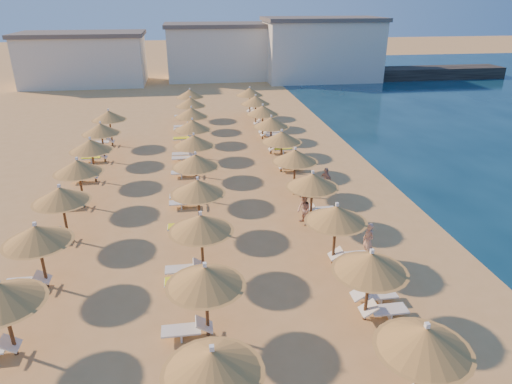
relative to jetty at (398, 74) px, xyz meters
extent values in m
plane|color=tan|center=(-26.84, -43.43, -0.75)|extent=(220.00, 220.00, 0.00)
cube|color=black|center=(0.00, 0.00, 0.00)|extent=(30.03, 4.20, 1.50)
cube|color=silver|center=(-41.91, 2.12, 2.25)|extent=(15.00, 8.00, 6.00)
cube|color=#59514C|center=(-41.91, 2.12, 5.50)|extent=(15.60, 8.48, 0.50)
cube|color=silver|center=(-23.85, 4.49, 2.65)|extent=(15.00, 8.00, 6.80)
cube|color=#59514C|center=(-23.85, 4.49, 6.30)|extent=(15.60, 8.48, 0.50)
cube|color=silver|center=(-10.81, 1.05, 3.05)|extent=(15.00, 8.00, 7.60)
cube|color=#59514C|center=(-10.81, 1.05, 7.10)|extent=(15.60, 8.48, 0.50)
cylinder|color=brown|center=(-23.24, -52.19, 0.39)|extent=(0.12, 0.12, 2.28)
cone|color=olive|center=(-23.24, -52.19, 1.63)|extent=(2.45, 2.45, 0.71)
cone|color=olive|center=(-23.24, -52.19, 1.34)|extent=(2.65, 2.65, 0.12)
cube|color=white|center=(-23.24, -52.19, 2.06)|extent=(0.12, 0.12, 0.14)
cylinder|color=brown|center=(-23.24, -48.42, 0.39)|extent=(0.12, 0.12, 2.28)
cone|color=olive|center=(-23.24, -48.42, 1.63)|extent=(2.45, 2.45, 0.71)
cone|color=olive|center=(-23.24, -48.42, 1.34)|extent=(2.65, 2.65, 0.12)
cube|color=white|center=(-23.24, -48.42, 2.06)|extent=(0.12, 0.12, 0.14)
cylinder|color=brown|center=(-23.24, -44.65, 0.39)|extent=(0.12, 0.12, 2.28)
cone|color=olive|center=(-23.24, -44.65, 1.63)|extent=(2.45, 2.45, 0.71)
cone|color=olive|center=(-23.24, -44.65, 1.34)|extent=(2.65, 2.65, 0.12)
cube|color=white|center=(-23.24, -44.65, 2.06)|extent=(0.12, 0.12, 0.14)
cylinder|color=brown|center=(-23.24, -40.87, 0.39)|extent=(0.12, 0.12, 2.28)
cone|color=olive|center=(-23.24, -40.87, 1.63)|extent=(2.45, 2.45, 0.71)
cone|color=olive|center=(-23.24, -40.87, 1.34)|extent=(2.65, 2.65, 0.12)
cube|color=white|center=(-23.24, -40.87, 2.06)|extent=(0.12, 0.12, 0.14)
cylinder|color=brown|center=(-23.24, -37.10, 0.39)|extent=(0.12, 0.12, 2.28)
cone|color=olive|center=(-23.24, -37.10, 1.63)|extent=(2.45, 2.45, 0.71)
cone|color=olive|center=(-23.24, -37.10, 1.34)|extent=(2.65, 2.65, 0.12)
cube|color=white|center=(-23.24, -37.10, 2.06)|extent=(0.12, 0.12, 0.14)
cylinder|color=brown|center=(-23.24, -33.33, 0.39)|extent=(0.12, 0.12, 2.28)
cone|color=olive|center=(-23.24, -33.33, 1.63)|extent=(2.45, 2.45, 0.71)
cone|color=olive|center=(-23.24, -33.33, 1.34)|extent=(2.65, 2.65, 0.12)
cube|color=white|center=(-23.24, -33.33, 2.06)|extent=(0.12, 0.12, 0.14)
cylinder|color=brown|center=(-23.24, -29.55, 0.39)|extent=(0.12, 0.12, 2.28)
cone|color=olive|center=(-23.24, -29.55, 1.63)|extent=(2.45, 2.45, 0.71)
cone|color=olive|center=(-23.24, -29.55, 1.34)|extent=(2.65, 2.65, 0.12)
cube|color=white|center=(-23.24, -29.55, 2.06)|extent=(0.12, 0.12, 0.14)
cylinder|color=brown|center=(-23.24, -25.78, 0.39)|extent=(0.12, 0.12, 2.28)
cone|color=olive|center=(-23.24, -25.78, 1.63)|extent=(2.45, 2.45, 0.71)
cone|color=olive|center=(-23.24, -25.78, 1.34)|extent=(2.65, 2.65, 0.12)
cube|color=white|center=(-23.24, -25.78, 2.06)|extent=(0.12, 0.12, 0.14)
cylinder|color=brown|center=(-23.24, -22.00, 0.39)|extent=(0.12, 0.12, 2.28)
cone|color=olive|center=(-23.24, -22.00, 1.63)|extent=(2.45, 2.45, 0.71)
cone|color=olive|center=(-23.24, -22.00, 1.34)|extent=(2.65, 2.65, 0.12)
cube|color=white|center=(-23.24, -22.00, 2.06)|extent=(0.12, 0.12, 0.14)
cylinder|color=brown|center=(-23.24, -18.23, 0.39)|extent=(0.12, 0.12, 2.28)
cone|color=olive|center=(-23.24, -18.23, 1.63)|extent=(2.45, 2.45, 0.71)
cone|color=olive|center=(-23.24, -18.23, 1.34)|extent=(2.65, 2.65, 0.12)
cube|color=white|center=(-23.24, -18.23, 2.06)|extent=(0.12, 0.12, 0.14)
cone|color=olive|center=(-28.82, -52.19, 1.63)|extent=(2.45, 2.45, 0.71)
cone|color=olive|center=(-28.82, -52.19, 1.34)|extent=(2.65, 2.65, 0.12)
cube|color=white|center=(-28.82, -52.19, 2.06)|extent=(0.12, 0.12, 0.14)
cylinder|color=brown|center=(-28.82, -48.42, 0.39)|extent=(0.12, 0.12, 2.28)
cone|color=olive|center=(-28.82, -48.42, 1.63)|extent=(2.45, 2.45, 0.71)
cone|color=olive|center=(-28.82, -48.42, 1.34)|extent=(2.65, 2.65, 0.12)
cube|color=white|center=(-28.82, -48.42, 2.06)|extent=(0.12, 0.12, 0.14)
cylinder|color=brown|center=(-28.82, -44.65, 0.39)|extent=(0.12, 0.12, 2.28)
cone|color=olive|center=(-28.82, -44.65, 1.63)|extent=(2.45, 2.45, 0.71)
cone|color=olive|center=(-28.82, -44.65, 1.34)|extent=(2.65, 2.65, 0.12)
cube|color=white|center=(-28.82, -44.65, 2.06)|extent=(0.12, 0.12, 0.14)
cylinder|color=brown|center=(-28.82, -40.87, 0.39)|extent=(0.12, 0.12, 2.28)
cone|color=olive|center=(-28.82, -40.87, 1.63)|extent=(2.45, 2.45, 0.71)
cone|color=olive|center=(-28.82, -40.87, 1.34)|extent=(2.65, 2.65, 0.12)
cube|color=white|center=(-28.82, -40.87, 2.06)|extent=(0.12, 0.12, 0.14)
cylinder|color=brown|center=(-28.82, -37.10, 0.39)|extent=(0.12, 0.12, 2.28)
cone|color=olive|center=(-28.82, -37.10, 1.63)|extent=(2.45, 2.45, 0.71)
cone|color=olive|center=(-28.82, -37.10, 1.34)|extent=(2.65, 2.65, 0.12)
cube|color=white|center=(-28.82, -37.10, 2.06)|extent=(0.12, 0.12, 0.14)
cylinder|color=brown|center=(-28.82, -33.33, 0.39)|extent=(0.12, 0.12, 2.28)
cone|color=olive|center=(-28.82, -33.33, 1.63)|extent=(2.45, 2.45, 0.71)
cone|color=olive|center=(-28.82, -33.33, 1.34)|extent=(2.65, 2.65, 0.12)
cube|color=white|center=(-28.82, -33.33, 2.06)|extent=(0.12, 0.12, 0.14)
cylinder|color=brown|center=(-28.82, -29.55, 0.39)|extent=(0.12, 0.12, 2.28)
cone|color=olive|center=(-28.82, -29.55, 1.63)|extent=(2.45, 2.45, 0.71)
cone|color=olive|center=(-28.82, -29.55, 1.34)|extent=(2.65, 2.65, 0.12)
cube|color=white|center=(-28.82, -29.55, 2.06)|extent=(0.12, 0.12, 0.14)
cylinder|color=brown|center=(-28.82, -25.78, 0.39)|extent=(0.12, 0.12, 2.28)
cone|color=olive|center=(-28.82, -25.78, 1.63)|extent=(2.45, 2.45, 0.71)
cone|color=olive|center=(-28.82, -25.78, 1.34)|extent=(2.65, 2.65, 0.12)
cube|color=white|center=(-28.82, -25.78, 2.06)|extent=(0.12, 0.12, 0.14)
cylinder|color=brown|center=(-28.82, -22.00, 0.39)|extent=(0.12, 0.12, 2.28)
cone|color=olive|center=(-28.82, -22.00, 1.63)|extent=(2.45, 2.45, 0.71)
cone|color=olive|center=(-28.82, -22.00, 1.34)|extent=(2.65, 2.65, 0.12)
cube|color=white|center=(-28.82, -22.00, 2.06)|extent=(0.12, 0.12, 0.14)
cylinder|color=brown|center=(-28.82, -18.23, 0.39)|extent=(0.12, 0.12, 2.28)
cone|color=olive|center=(-28.82, -18.23, 1.63)|extent=(2.45, 2.45, 0.71)
cone|color=olive|center=(-28.82, -18.23, 1.34)|extent=(2.65, 2.65, 0.12)
cube|color=white|center=(-28.82, -18.23, 2.06)|extent=(0.12, 0.12, 0.14)
cylinder|color=brown|center=(-35.01, -48.42, 0.39)|extent=(0.12, 0.12, 2.28)
cone|color=olive|center=(-35.01, -48.42, 1.63)|extent=(2.45, 2.45, 0.71)
cone|color=olive|center=(-35.01, -48.42, 1.34)|extent=(2.65, 2.65, 0.12)
cylinder|color=brown|center=(-35.01, -44.65, 0.39)|extent=(0.12, 0.12, 2.28)
cone|color=olive|center=(-35.01, -44.65, 1.63)|extent=(2.45, 2.45, 0.71)
cone|color=olive|center=(-35.01, -44.65, 1.34)|extent=(2.65, 2.65, 0.12)
cube|color=white|center=(-35.01, -44.65, 2.06)|extent=(0.12, 0.12, 0.14)
cylinder|color=brown|center=(-35.01, -40.87, 0.39)|extent=(0.12, 0.12, 2.28)
cone|color=olive|center=(-35.01, -40.87, 1.63)|extent=(2.45, 2.45, 0.71)
cone|color=olive|center=(-35.01, -40.87, 1.34)|extent=(2.65, 2.65, 0.12)
cube|color=white|center=(-35.01, -40.87, 2.06)|extent=(0.12, 0.12, 0.14)
cylinder|color=brown|center=(-35.01, -37.10, 0.39)|extent=(0.12, 0.12, 2.28)
cone|color=olive|center=(-35.01, -37.10, 1.63)|extent=(2.45, 2.45, 0.71)
cone|color=olive|center=(-35.01, -37.10, 1.34)|extent=(2.65, 2.65, 0.12)
cube|color=white|center=(-35.01, -37.10, 2.06)|extent=(0.12, 0.12, 0.14)
cylinder|color=brown|center=(-35.01, -33.33, 0.39)|extent=(0.12, 0.12, 2.28)
cone|color=olive|center=(-35.01, -33.33, 1.63)|extent=(2.45, 2.45, 0.71)
cone|color=olive|center=(-35.01, -33.33, 1.34)|extent=(2.65, 2.65, 0.12)
cube|color=white|center=(-35.01, -33.33, 2.06)|extent=(0.12, 0.12, 0.14)
cylinder|color=brown|center=(-35.01, -29.55, 0.39)|extent=(0.12, 0.12, 2.28)
cone|color=olive|center=(-35.01, -29.55, 1.63)|extent=(2.45, 2.45, 0.71)
cone|color=olive|center=(-35.01, -29.55, 1.34)|extent=(2.65, 2.65, 0.12)
cube|color=white|center=(-35.01, -29.55, 2.06)|extent=(0.12, 0.12, 0.14)
cylinder|color=brown|center=(-35.01, -25.78, 0.39)|extent=(0.12, 0.12, 2.28)
cone|color=olive|center=(-35.01, -25.78, 1.63)|extent=(2.45, 2.45, 0.71)
cone|color=olive|center=(-35.01, -25.78, 1.34)|extent=(2.65, 2.65, 0.12)
cube|color=white|center=(-35.01, -25.78, 2.06)|extent=(0.12, 0.12, 0.14)
cube|color=white|center=(-22.34, -48.42, -0.43)|extent=(1.32, 0.61, 0.06)
cube|color=white|center=(-22.34, -48.42, -0.59)|extent=(0.06, 0.55, 0.32)
cube|color=white|center=(-23.12, -48.42, -0.29)|extent=(0.58, 0.61, 0.40)
cube|color=white|center=(-22.34, -47.52, -0.43)|extent=(1.32, 0.61, 0.06)
cube|color=white|center=(-22.34, -47.52, -0.59)|extent=(0.06, 0.55, 0.32)
cube|color=white|center=(-23.12, -47.52, -0.29)|extent=(0.58, 0.61, 0.40)
cube|color=white|center=(-29.72, -48.42, -0.43)|extent=(1.32, 0.61, 0.06)
cube|color=white|center=(-29.72, -48.42, -0.59)|extent=(0.06, 0.55, 0.32)
cube|color=white|center=(-28.94, -48.42, -0.29)|extent=(0.58, 0.61, 0.40)
cube|color=white|center=(-22.34, -44.65, -0.43)|extent=(1.32, 0.61, 0.06)
cube|color=white|center=(-22.34, -44.65, -0.59)|extent=(0.06, 0.55, 0.32)
cube|color=white|center=(-23.12, -44.65, -0.29)|extent=(0.58, 0.61, 0.40)
cube|color=white|center=(-29.72, -44.65, -0.43)|extent=(1.32, 0.61, 0.06)
cube|color=white|center=(-29.72, -44.65, -0.59)|extent=(0.06, 0.55, 0.32)
cube|color=white|center=(-28.94, -44.65, -0.29)|extent=(0.58, 0.61, 0.40)
cube|color=white|center=(-29.72, -45.55, -0.43)|extent=(1.32, 0.61, 0.06)
cube|color=white|center=(-29.72, -45.55, -0.59)|extent=(0.06, 0.55, 0.32)
cube|color=white|center=(-28.94, -45.55, -0.29)|extent=(0.58, 0.61, 0.40)
cube|color=#F6FF1A|center=(-29.72, -45.55, -0.38)|extent=(1.27, 0.56, 0.05)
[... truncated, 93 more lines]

